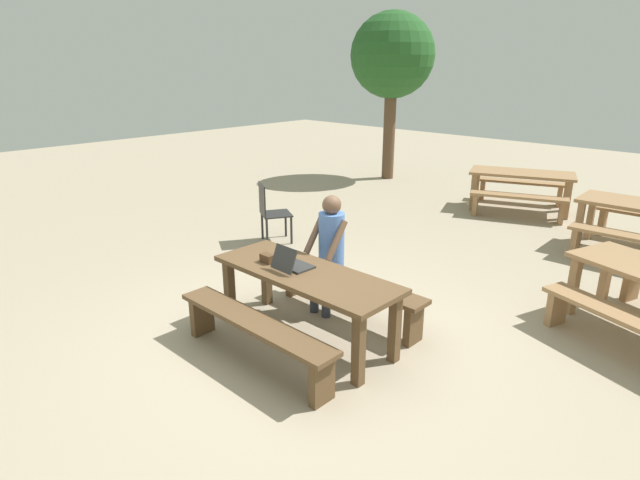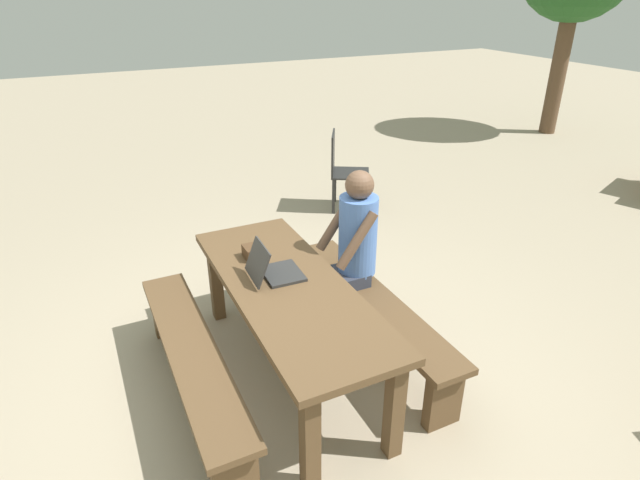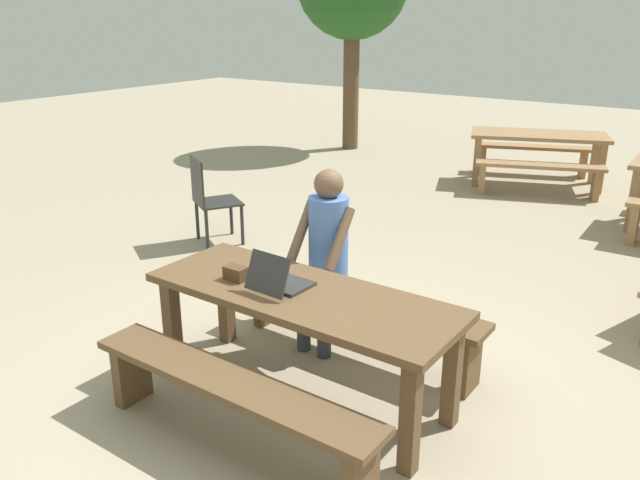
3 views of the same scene
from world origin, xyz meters
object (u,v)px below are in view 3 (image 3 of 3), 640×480
Objects in this scene: small_pouch at (236,273)px; picnic_table_rear at (538,141)px; picnic_table_front at (302,308)px; laptop at (279,280)px; plastic_chair at (210,198)px; person_seated at (325,248)px.

small_pouch is 6.26m from picnic_table_rear.
picnic_table_rear is at bearing 90.26° from small_pouch.
picnic_table_front is at bearing -106.72° from picnic_table_rear.
laptop is 0.18× the size of picnic_table_rear.
plastic_chair is 4.85m from picnic_table_rear.
plastic_chair is (-2.50, 1.75, -0.13)m from picnic_table_front.
person_seated is (0.19, 0.72, -0.01)m from small_pouch.
small_pouch reaches higher than picnic_table_rear.
picnic_table_front is at bearing 174.80° from plastic_chair.
laptop is 2.99m from plastic_chair.
small_pouch is 2.78m from plastic_chair.
laptop is (-0.13, -0.05, 0.17)m from picnic_table_front.
laptop reaches higher than picnic_table_front.
plastic_chair is (-2.25, 1.13, -0.27)m from person_seated.
person_seated is at bearing -176.86° from plastic_chair.
person_seated is at bearing -77.47° from laptop.
picnic_table_rear reaches higher than picnic_table_front.
picnic_table_rear is (-0.34, 6.21, -0.17)m from laptop.
picnic_table_front is 2.15× the size of plastic_chair.
person_seated is at bearing 75.16° from small_pouch.
picnic_table_rear is (2.03, 4.41, 0.13)m from plastic_chair.
small_pouch is at bearing -167.88° from picnic_table_front.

